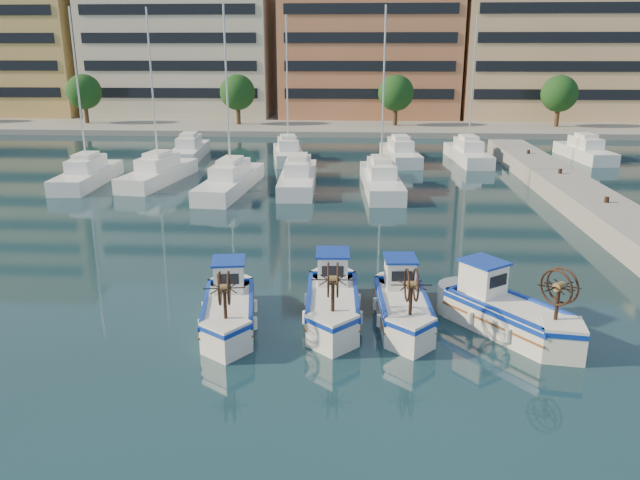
% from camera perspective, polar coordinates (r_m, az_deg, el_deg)
% --- Properties ---
extents(ground, '(300.00, 300.00, 0.00)m').
position_cam_1_polar(ground, '(20.65, 3.20, -8.43)').
color(ground, '#1B3E46').
rests_on(ground, ground).
extents(waterfront, '(180.00, 40.00, 25.60)m').
position_cam_1_polar(waterfront, '(84.23, 10.45, 18.27)').
color(waterfront, gray).
rests_on(waterfront, ground).
extents(yacht_marina, '(40.26, 23.13, 11.50)m').
position_cam_1_polar(yacht_marina, '(46.88, -0.56, 6.77)').
color(yacht_marina, white).
rests_on(yacht_marina, ground).
extents(fishing_boat_a, '(2.25, 4.17, 2.54)m').
position_cam_1_polar(fishing_boat_a, '(21.06, -8.34, -5.99)').
color(fishing_boat_a, silver).
rests_on(fishing_boat_a, ground).
extents(fishing_boat_b, '(1.93, 4.32, 2.67)m').
position_cam_1_polar(fishing_boat_b, '(21.32, 1.16, -5.40)').
color(fishing_boat_b, silver).
rests_on(fishing_boat_b, ground).
extents(fishing_boat_c, '(1.90, 4.11, 2.53)m').
position_cam_1_polar(fishing_boat_c, '(21.29, 7.55, -5.71)').
color(fishing_boat_c, silver).
rests_on(fishing_boat_c, ground).
extents(fishing_boat_d, '(3.94, 4.38, 2.72)m').
position_cam_1_polar(fishing_boat_d, '(21.30, 16.56, -6.13)').
color(fishing_boat_d, silver).
rests_on(fishing_boat_d, ground).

